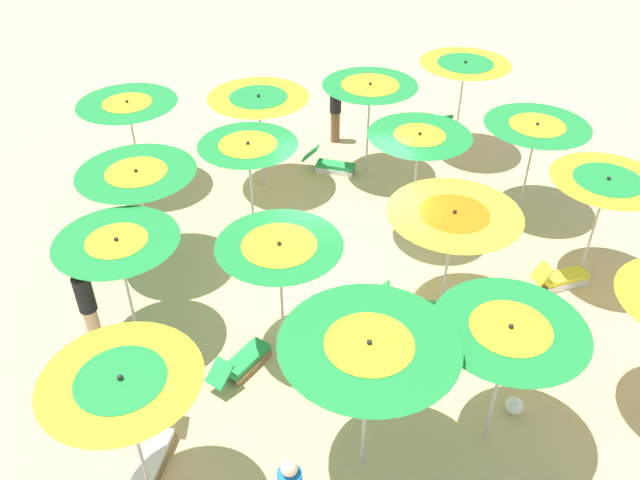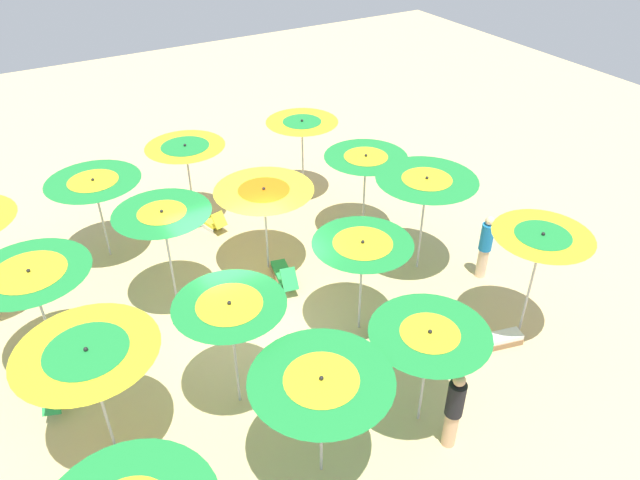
{
  "view_description": "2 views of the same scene",
  "coord_description": "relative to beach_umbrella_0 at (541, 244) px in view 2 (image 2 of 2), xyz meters",
  "views": [
    {
      "loc": [
        1.12,
        9.93,
        8.19
      ],
      "look_at": [
        0.51,
        0.01,
        0.84
      ],
      "focal_mm": 36.73,
      "sensor_mm": 36.0,
      "label": 1
    },
    {
      "loc": [
        9.05,
        -3.59,
        8.72
      ],
      "look_at": [
        -0.53,
        1.99,
        1.17
      ],
      "focal_mm": 33.55,
      "sensor_mm": 36.0,
      "label": 2
    }
  ],
  "objects": [
    {
      "name": "beach_umbrella_2",
      "position": [
        -4.81,
        -0.77,
        -0.18
      ],
      "size": [
        2.05,
        2.05,
        2.31
      ],
      "color": "#B2B2B7",
      "rests_on": "ground"
    },
    {
      "name": "beach_umbrella_4",
      "position": [
        0.72,
        -3.24,
        -0.35
      ],
      "size": [
        2.0,
        2.0,
        2.14
      ],
      "color": "#B2B2B7",
      "rests_on": "ground"
    },
    {
      "name": "beach_umbrella_8",
      "position": [
        0.74,
        -5.27,
        -0.3
      ],
      "size": [
        2.19,
        2.19,
        2.19
      ],
      "color": "#B2B2B7",
      "rests_on": "ground"
    },
    {
      "name": "lounger_3",
      "position": [
        -3.09,
        -8.68,
        -2.06
      ],
      "size": [
        1.33,
        0.75,
        0.62
      ],
      "rotation": [
        0.0,
        0.0,
        9.08
      ],
      "color": "silver",
      "rests_on": "ground"
    },
    {
      "name": "beach_umbrella_5",
      "position": [
        -1.83,
        -2.84,
        -0.27
      ],
      "size": [
        1.99,
        1.99,
        2.24
      ],
      "color": "#B2B2B7",
      "rests_on": "ground"
    },
    {
      "name": "beach_umbrella_1",
      "position": [
        -2.92,
        -0.43,
        -0.06
      ],
      "size": [
        2.28,
        2.28,
        2.48
      ],
      "color": "#B2B2B7",
      "rests_on": "ground"
    },
    {
      "name": "beach_umbrella_6",
      "position": [
        -4.73,
        -3.56,
        -0.29
      ],
      "size": [
        2.26,
        2.26,
        2.22
      ],
      "color": "#B2B2B7",
      "rests_on": "ground"
    },
    {
      "name": "beach_umbrella_9",
      "position": [
        -1.28,
        -5.84,
        -0.11
      ],
      "size": [
        1.91,
        1.91,
        2.39
      ],
      "color": "#B2B2B7",
      "rests_on": "ground"
    },
    {
      "name": "beach_umbrella_7",
      "position": [
        -7.64,
        -4.35,
        -0.26
      ],
      "size": [
        2.02,
        2.02,
        2.27
      ],
      "color": "#B2B2B7",
      "rests_on": "ground"
    },
    {
      "name": "beach_umbrella_3",
      "position": [
        -7.4,
        -1.12,
        -0.14
      ],
      "size": [
        1.97,
        1.97,
        2.34
      ],
      "color": "#B2B2B7",
      "rests_on": "ground"
    },
    {
      "name": "beach_ball",
      "position": [
        -5.37,
        -1.2,
        -2.13
      ],
      "size": [
        0.28,
        0.28,
        0.28
      ],
      "primitive_type": "sphere",
      "color": "white",
      "rests_on": "ground"
    },
    {
      "name": "beach_umbrella_0",
      "position": [
        0.0,
        0.0,
        0.0
      ],
      "size": [
        1.91,
        1.91,
        2.53
      ],
      "color": "#B2B2B7",
      "rests_on": "ground"
    },
    {
      "name": "lounger_0",
      "position": [
        -4.04,
        -3.49,
        -2.05
      ],
      "size": [
        1.3,
        0.62,
        0.63
      ],
      "rotation": [
        0.0,
        0.0,
        2.93
      ],
      "color": "olive",
      "rests_on": "ground"
    },
    {
      "name": "lounger_5",
      "position": [
        0.03,
        -0.72,
        -2.07
      ],
      "size": [
        0.62,
        1.35,
        0.54
      ],
      "rotation": [
        0.0,
        0.0,
        7.62
      ],
      "color": "olive",
      "rests_on": "ground"
    },
    {
      "name": "beachgoer_0",
      "position": [
        1.4,
        -3.12,
        -1.4
      ],
      "size": [
        0.3,
        0.3,
        1.66
      ],
      "rotation": [
        0.0,
        0.0,
        1.17
      ],
      "color": "#D8A87F",
      "rests_on": "ground"
    },
    {
      "name": "lounger_4",
      "position": [
        -7.16,
        -4.12,
        -2.07
      ],
      "size": [
        1.2,
        0.63,
        0.6
      ],
      "rotation": [
        0.0,
        0.0,
        3.4
      ],
      "color": "silver",
      "rests_on": "ground"
    },
    {
      "name": "lounger_1",
      "position": [
        -1.14,
        -2.32,
        -2.07
      ],
      "size": [
        1.07,
        1.2,
        0.53
      ],
      "rotation": [
        0.0,
        0.0,
        4.03
      ],
      "color": "olive",
      "rests_on": "ground"
    },
    {
      "name": "ground",
      "position": [
        -3.09,
        -4.74,
        -2.29
      ],
      "size": [
        40.51,
        40.51,
        0.04
      ],
      "primitive_type": "cube",
      "color": "#D1B57F"
    },
    {
      "name": "beach_umbrella_13",
      "position": [
        -1.44,
        -8.11,
        -0.17
      ],
      "size": [
        2.23,
        2.23,
        2.32
      ],
      "color": "#B2B2B7",
      "rests_on": "ground"
    },
    {
      "name": "beachgoer_2",
      "position": [
        -1.89,
        0.65,
        -1.41
      ],
      "size": [
        0.3,
        0.3,
        1.65
      ],
      "rotation": [
        0.0,
        0.0,
        4.89
      ],
      "color": "beige",
      "rests_on": "ground"
    },
    {
      "name": "beach_umbrella_14",
      "position": [
        -3.94,
        -8.56,
        -0.19
      ],
      "size": [
        2.17,
        2.17,
        2.35
      ],
      "color": "#B2B2B7",
      "rests_on": "ground"
    },
    {
      "name": "beach_umbrella_10",
      "position": [
        -4.56,
        -5.92,
        -0.06
      ],
      "size": [
        2.02,
        2.02,
        2.44
      ],
      "color": "#B2B2B7",
      "rests_on": "ground"
    },
    {
      "name": "beach_umbrella_11",
      "position": [
        -7.19,
        -6.75,
        -0.33
      ],
      "size": [
        2.19,
        2.19,
        2.15
      ],
      "color": "#B2B2B7",
      "rests_on": "ground"
    }
  ]
}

